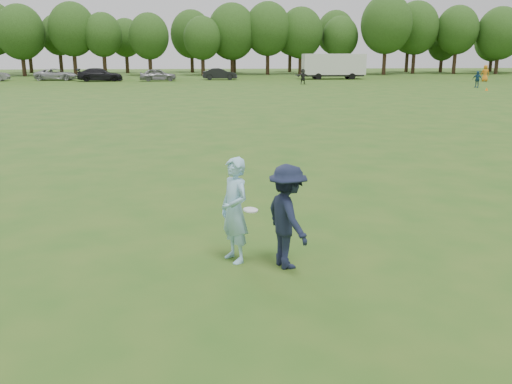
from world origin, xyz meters
TOP-DOWN VIEW (x-y plane):
  - ground at (0.00, 0.00)m, footprint 200.00×200.00m
  - thrower at (-0.39, -0.16)m, footprint 0.75×0.85m
  - defender at (0.54, -0.52)m, footprint 1.06×1.38m
  - player_far_b at (26.44, 44.38)m, footprint 0.94×0.99m
  - player_far_c at (32.35, 54.25)m, footprint 1.08×0.83m
  - player_far_d at (9.63, 50.97)m, footprint 1.62×0.70m
  - car_c at (-19.82, 61.39)m, footprint 5.16×2.42m
  - car_d at (-13.97, 58.87)m, footprint 5.60×2.80m
  - car_e at (-6.99, 58.74)m, footprint 4.62×2.31m
  - car_f at (0.61, 60.84)m, footprint 4.39×1.62m
  - field_cone at (25.40, 40.27)m, footprint 0.28×0.28m
  - disc_in_play at (-0.12, -0.40)m, footprint 0.27×0.27m
  - cargo_trailer at (15.37, 61.22)m, footprint 9.00×2.75m
  - treeline at (2.81, 76.90)m, footprint 130.35×18.39m

SIDE VIEW (x-z plane):
  - ground at x=0.00m, z-range 0.00..0.00m
  - field_cone at x=25.40m, z-range 0.00..0.30m
  - car_c at x=-19.82m, z-range 0.00..1.43m
  - car_f at x=0.61m, z-range 0.00..1.44m
  - car_e at x=-6.99m, z-range 0.00..1.51m
  - car_d at x=-13.97m, z-range 0.00..1.56m
  - player_far_b at x=26.44m, z-range 0.00..1.65m
  - player_far_d at x=9.63m, z-range 0.00..1.69m
  - defender at x=0.54m, z-range 0.00..1.89m
  - thrower at x=-0.39m, z-range 0.00..1.96m
  - player_far_c at x=32.35m, z-range 0.00..1.97m
  - disc_in_play at x=-0.12m, z-range 1.02..1.08m
  - cargo_trailer at x=15.37m, z-range 0.18..3.38m
  - treeline at x=2.81m, z-range 0.39..12.13m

